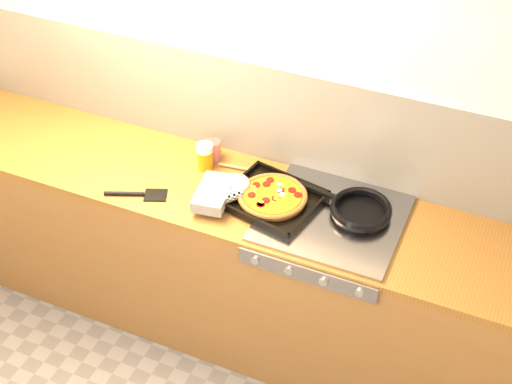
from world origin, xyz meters
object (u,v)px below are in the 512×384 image
at_px(pizza_on_tray, 257,195).
at_px(juice_glass, 205,156).
at_px(frying_pan, 360,210).
at_px(tomato_can, 213,150).

bearing_deg(pizza_on_tray, juice_glass, 157.24).
relative_size(pizza_on_tray, frying_pan, 1.20).
xyz_separation_m(pizza_on_tray, tomato_can, (-0.32, 0.21, 0.01)).
bearing_deg(frying_pan, tomato_can, 171.05).
height_order(pizza_on_tray, frying_pan, pizza_on_tray).
height_order(tomato_can, juice_glass, juice_glass).
bearing_deg(frying_pan, pizza_on_tray, -168.39).
bearing_deg(tomato_can, frying_pan, -8.95).
relative_size(pizza_on_tray, tomato_can, 5.39).
distance_m(frying_pan, tomato_can, 0.77).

